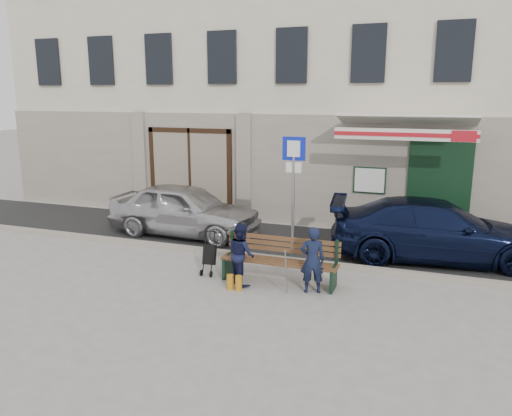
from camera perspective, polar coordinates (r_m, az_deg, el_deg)
The scene contains 11 objects.
ground at distance 10.45m, azimuth -3.81°, elevation -8.21°, with size 80.00×80.00×0.00m, color #9E9991.
asphalt_lane at distance 13.20m, azimuth 1.58°, elevation -3.65°, with size 60.00×3.20×0.01m, color #282828.
curb at distance 11.74m, azimuth -0.88°, elevation -5.48°, with size 60.00×0.18×0.12m, color #9E9384.
building at distance 17.86m, azimuth 7.33°, elevation 16.67°, with size 20.00×8.27×10.00m.
car_silver at distance 13.64m, azimuth -8.18°, elevation -0.17°, with size 1.68×4.18×1.42m, color #B9B8BE.
car_navy at distance 12.20m, azimuth 19.90°, elevation -2.42°, with size 1.96×4.82×1.40m, color black.
parking_sign at distance 11.26m, azimuth 4.30°, elevation 3.46°, with size 0.53×0.08×2.84m.
bench at distance 10.17m, azimuth 2.41°, elevation -6.06°, with size 2.40×1.17×0.98m.
man at distance 9.66m, azimuth 6.47°, elevation -5.92°, with size 0.48×0.31×1.31m, color #121932.
woman at distance 10.04m, azimuth -1.68°, elevation -5.26°, with size 0.61×0.48×1.26m, color #121533.
stroller at distance 10.70m, azimuth -5.35°, elevation -5.44°, with size 0.28×0.39×0.92m.
Camera 1 is at (3.94, -8.92, 3.75)m, focal length 35.00 mm.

